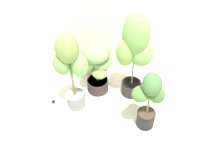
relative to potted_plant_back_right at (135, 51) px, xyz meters
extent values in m
plane|color=silver|center=(-0.35, -0.38, -0.63)|extent=(8.00, 8.00, 0.00)
cube|color=silver|center=(-0.35, 0.48, 0.37)|extent=(3.20, 0.01, 2.00)
cylinder|color=#272323|center=(0.00, 0.00, -0.54)|extent=(0.24, 0.24, 0.16)
cylinder|color=#44371C|center=(0.00, 0.00, -0.47)|extent=(0.22, 0.22, 0.02)
cylinder|color=#5F7138|center=(0.00, 0.00, -0.09)|extent=(0.02, 0.02, 0.74)
ellipsoid|color=#73AE55|center=(0.00, 0.00, 0.19)|extent=(0.37, 0.37, 0.49)
ellipsoid|color=#7DA850|center=(-0.09, 0.02, 0.00)|extent=(0.29, 0.28, 0.35)
ellipsoid|color=#7AAD5C|center=(0.08, -0.02, -0.03)|extent=(0.30, 0.27, 0.31)
cylinder|color=black|center=(-0.03, -0.48, -0.53)|extent=(0.19, 0.19, 0.20)
cylinder|color=#432E24|center=(-0.03, -0.48, -0.44)|extent=(0.17, 0.17, 0.02)
cylinder|color=olive|center=(-0.03, -0.48, -0.20)|extent=(0.02, 0.02, 0.46)
ellipsoid|color=#43713B|center=(-0.03, -0.48, -0.02)|extent=(0.25, 0.27, 0.22)
ellipsoid|color=#4C7935|center=(-0.12, -0.46, -0.14)|extent=(0.18, 0.17, 0.15)
ellipsoid|color=#496E38|center=(0.03, -0.50, -0.16)|extent=(0.20, 0.20, 0.19)
cylinder|color=slate|center=(-0.68, 0.00, -0.53)|extent=(0.21, 0.21, 0.19)
cylinder|color=#443520|center=(-0.68, 0.00, -0.45)|extent=(0.19, 0.19, 0.02)
cylinder|color=olive|center=(-0.68, 0.00, -0.09)|extent=(0.02, 0.02, 0.70)
ellipsoid|color=#739847|center=(-0.68, 0.00, 0.17)|extent=(0.31, 0.31, 0.31)
ellipsoid|color=#6FA151|center=(-0.75, 0.01, -0.01)|extent=(0.22, 0.23, 0.24)
ellipsoid|color=#74B05B|center=(-0.59, -0.02, -0.04)|extent=(0.24, 0.23, 0.28)
cylinder|color=#312325|center=(-0.38, 0.17, -0.55)|extent=(0.26, 0.26, 0.16)
cylinder|color=#3F2A17|center=(-0.38, 0.17, -0.47)|extent=(0.24, 0.24, 0.02)
cylinder|color=#597F46|center=(-0.38, 0.17, -0.23)|extent=(0.02, 0.02, 0.47)
ellipsoid|color=#78A25E|center=(-0.38, 0.17, -0.05)|extent=(0.36, 0.35, 0.21)
ellipsoid|color=#7BB05E|center=(-0.46, 0.19, -0.17)|extent=(0.25, 0.25, 0.19)
ellipsoid|color=#73A461|center=(-0.32, 0.15, -0.19)|extent=(0.30, 0.30, 0.15)
ellipsoid|color=#779E53|center=(-0.37, 0.09, -0.28)|extent=(0.20, 0.21, 0.13)
cylinder|color=silver|center=(-0.91, -0.08, -0.52)|extent=(0.07, 0.07, 0.21)
cylinder|color=black|center=(-0.91, -0.08, -0.40)|extent=(0.04, 0.04, 0.02)
camera|label=1|loc=(-0.73, -1.57, 1.23)|focal=32.35mm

